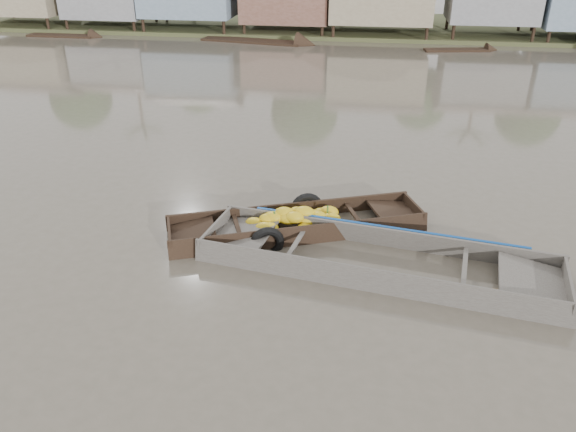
# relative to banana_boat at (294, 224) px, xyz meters

# --- Properties ---
(ground) EXTENTS (120.00, 120.00, 0.00)m
(ground) POSITION_rel_banana_boat_xyz_m (-0.71, -1.63, -0.19)
(ground) COLOR #544D40
(ground) RESTS_ON ground
(banana_boat) EXTENTS (6.38, 3.69, 0.90)m
(banana_boat) POSITION_rel_banana_boat_xyz_m (0.00, 0.00, 0.00)
(banana_boat) COLOR black
(banana_boat) RESTS_ON ground
(viewer_boat) EXTENTS (8.07, 3.27, 0.63)m
(viewer_boat) POSITION_rel_banana_boat_xyz_m (2.06, -1.32, -0.12)
(viewer_boat) COLOR #423C37
(viewer_boat) RESTS_ON ground
(distant_boats) EXTENTS (47.33, 16.35, 1.38)m
(distant_boats) POSITION_rel_banana_boat_xyz_m (11.34, 21.97, 0.10)
(distant_boats) COLOR black
(distant_boats) RESTS_ON ground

